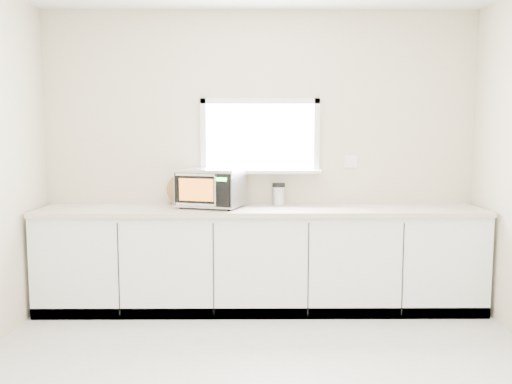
{
  "coord_description": "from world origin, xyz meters",
  "views": [
    {
      "loc": [
        -0.07,
        -3.06,
        1.59
      ],
      "look_at": [
        -0.04,
        1.55,
        1.08
      ],
      "focal_mm": 38.0,
      "sensor_mm": 36.0,
      "label": 1
    }
  ],
  "objects": [
    {
      "name": "back_wall",
      "position": [
        0.0,
        2.0,
        1.36
      ],
      "size": [
        4.0,
        0.17,
        2.7
      ],
      "color": "beige",
      "rests_on": "ground"
    },
    {
      "name": "cutting_board",
      "position": [
        -0.72,
        1.94,
        1.06
      ],
      "size": [
        0.29,
        0.07,
        0.29
      ],
      "primitive_type": "cylinder",
      "rotation": [
        1.4,
        0.0,
        0.0
      ],
      "color": "#946339",
      "rests_on": "countertop"
    },
    {
      "name": "cabinets",
      "position": [
        0.0,
        1.7,
        0.44
      ],
      "size": [
        3.92,
        0.6,
        0.88
      ],
      "primitive_type": "cube",
      "color": "white",
      "rests_on": "ground"
    },
    {
      "name": "microwave",
      "position": [
        -0.44,
        1.74,
        1.1
      ],
      "size": [
        0.64,
        0.56,
        0.35
      ],
      "rotation": [
        0.0,
        0.0,
        -0.31
      ],
      "color": "black",
      "rests_on": "countertop"
    },
    {
      "name": "coffee_grinder",
      "position": [
        0.17,
        1.86,
        1.02
      ],
      "size": [
        0.12,
        0.12,
        0.21
      ],
      "rotation": [
        0.0,
        0.0,
        -0.02
      ],
      "color": "#AEB1B6",
      "rests_on": "countertop"
    },
    {
      "name": "knife_block",
      "position": [
        -0.32,
        1.63,
        1.07
      ],
      "size": [
        0.15,
        0.25,
        0.35
      ],
      "rotation": [
        0.0,
        0.0,
        0.14
      ],
      "color": "#473119",
      "rests_on": "countertop"
    },
    {
      "name": "countertop",
      "position": [
        0.0,
        1.69,
        0.9
      ],
      "size": [
        3.92,
        0.64,
        0.04
      ],
      "primitive_type": "cube",
      "color": "beige",
      "rests_on": "cabinets"
    }
  ]
}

